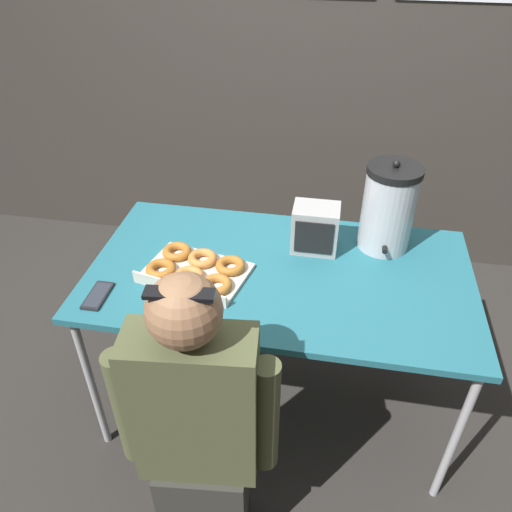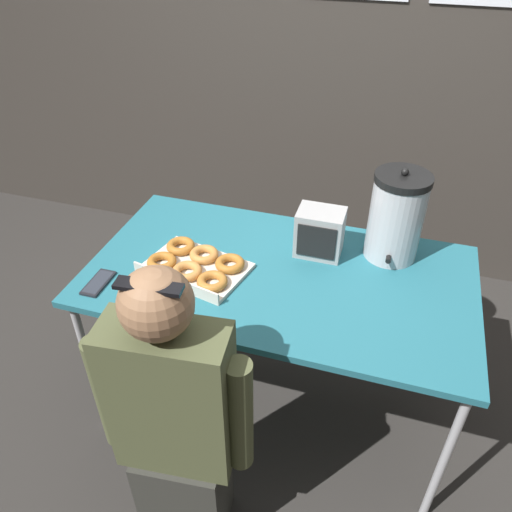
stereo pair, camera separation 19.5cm
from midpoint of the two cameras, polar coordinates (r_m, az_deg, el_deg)
The scene contains 8 objects.
ground_plane at distance 2.53m, azimuth 4.47°, elevation -15.95°, with size 12.00×12.00×0.00m, color #2D2B28.
back_wall at distance 2.94m, azimuth 12.68°, elevation 24.27°, with size 6.00×0.11×2.82m.
folding_table at distance 2.00m, azimuth 5.45°, elevation -3.02°, with size 1.51×0.83×0.78m.
donut_box at distance 1.96m, azimuth -4.16°, elevation -1.17°, with size 0.44×0.35×0.05m.
coffee_urn at distance 2.06m, azimuth 18.38°, elevation 4.20°, with size 0.22×0.25×0.39m.
cell_phone at distance 1.97m, azimuth -14.92°, elevation -3.09°, with size 0.07×0.16×0.01m.
space_heater at distance 2.04m, azimuth 10.02°, elevation 2.55°, with size 0.19×0.15×0.20m.
person_seated at distance 1.71m, azimuth -5.81°, elevation -18.89°, with size 0.51×0.24×1.23m.
Camera 2 is at (0.37, -1.50, 2.00)m, focal length 35.00 mm.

